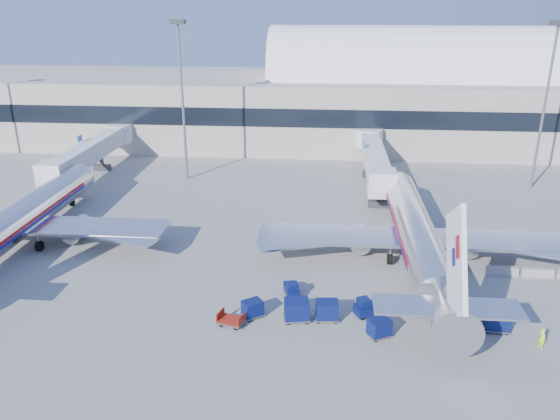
# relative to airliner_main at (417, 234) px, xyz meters

# --- Properties ---
(ground) EXTENTS (260.00, 260.00, 0.00)m
(ground) POSITION_rel_airliner_main_xyz_m (-10.00, -4.51, -2.93)
(ground) COLOR gray
(ground) RESTS_ON ground
(terminal) EXTENTS (170.00, 28.15, 21.00)m
(terminal) POSITION_rel_airliner_main_xyz_m (-23.60, 51.46, 4.60)
(terminal) COLOR #B2AA9E
(terminal) RESTS_ON ground
(airliner_main) EXTENTS (32.00, 37.26, 12.07)m
(airliner_main) POSITION_rel_airliner_main_xyz_m (0.00, 0.00, 0.00)
(airliner_main) COLOR silver
(airliner_main) RESTS_ON ground
(airliner_mid) EXTENTS (32.00, 37.26, 12.07)m
(airliner_mid) POSITION_rel_airliner_main_xyz_m (-42.00, 0.00, 0.00)
(airliner_mid) COLOR silver
(airliner_mid) RESTS_ON ground
(jetbridge_near) EXTENTS (4.40, 27.50, 6.25)m
(jetbridge_near) POSITION_rel_airliner_main_xyz_m (-2.40, 26.30, 1.00)
(jetbridge_near) COLOR silver
(jetbridge_near) RESTS_ON ground
(jetbridge_mid) EXTENTS (4.40, 27.50, 6.25)m
(jetbridge_mid) POSITION_rel_airliner_main_xyz_m (-44.40, 26.30, 1.00)
(jetbridge_mid) COLOR silver
(jetbridge_mid) RESTS_ON ground
(mast_west) EXTENTS (2.00, 1.20, 22.60)m
(mast_west) POSITION_rel_airliner_main_xyz_m (-30.00, 25.49, 11.87)
(mast_west) COLOR slate
(mast_west) RESTS_ON ground
(mast_east) EXTENTS (2.00, 1.20, 22.60)m
(mast_east) POSITION_rel_airliner_main_xyz_m (20.00, 25.49, 11.87)
(mast_east) COLOR slate
(mast_east) RESTS_ON ground
(barrier_near) EXTENTS (3.00, 0.55, 0.90)m
(barrier_near) POSITION_rel_airliner_main_xyz_m (8.00, -2.51, -2.48)
(barrier_near) COLOR #9E9E96
(barrier_near) RESTS_ON ground
(barrier_mid) EXTENTS (3.00, 0.55, 0.90)m
(barrier_mid) POSITION_rel_airliner_main_xyz_m (11.30, -2.51, -2.48)
(barrier_mid) COLOR #9E9E96
(barrier_mid) RESTS_ON ground
(tug_lead) EXTENTS (2.80, 2.17, 1.63)m
(tug_lead) POSITION_rel_airliner_main_xyz_m (-5.40, -10.91, -2.18)
(tug_lead) COLOR #091247
(tug_lead) RESTS_ON ground
(tug_right) EXTENTS (2.76, 1.74, 1.67)m
(tug_right) POSITION_rel_airliner_main_xyz_m (2.04, -7.83, -2.16)
(tug_right) COLOR #091247
(tug_right) RESTS_ON ground
(tug_left) EXTENTS (1.66, 2.45, 1.46)m
(tug_left) POSITION_rel_airliner_main_xyz_m (-12.05, -8.21, -2.26)
(tug_left) COLOR #091247
(tug_left) RESTS_ON ground
(cart_train_a) EXTENTS (2.04, 1.62, 1.69)m
(cart_train_a) POSITION_rel_airliner_main_xyz_m (-8.87, -11.92, -2.02)
(cart_train_a) COLOR #091247
(cart_train_a) RESTS_ON ground
(cart_train_b) EXTENTS (2.35, 1.94, 1.85)m
(cart_train_b) POSITION_rel_airliner_main_xyz_m (-11.36, -12.21, -1.94)
(cart_train_b) COLOR #091247
(cart_train_b) RESTS_ON ground
(cart_train_c) EXTENTS (2.11, 2.03, 1.48)m
(cart_train_c) POSITION_rel_airliner_main_xyz_m (-15.08, -12.00, -2.14)
(cart_train_c) COLOR #091247
(cart_train_c) RESTS_ON ground
(cart_solo_near) EXTENTS (2.16, 2.00, 1.53)m
(cart_solo_near) POSITION_rel_airliner_main_xyz_m (-4.74, -14.04, -2.11)
(cart_solo_near) COLOR #091247
(cart_solo_near) RESTS_ON ground
(cart_solo_far) EXTENTS (2.11, 1.68, 1.76)m
(cart_solo_far) POSITION_rel_airliner_main_xyz_m (4.72, -12.29, -1.99)
(cart_solo_far) COLOR #091247
(cart_solo_far) RESTS_ON ground
(cart_open_red) EXTENTS (2.36, 1.96, 0.55)m
(cart_open_red) POSITION_rel_airliner_main_xyz_m (-16.64, -13.42, -2.54)
(cart_open_red) COLOR slate
(cart_open_red) RESTS_ON ground
(ramp_worker) EXTENTS (0.58, 0.71, 1.69)m
(ramp_worker) POSITION_rel_airliner_main_xyz_m (7.48, -14.49, -2.08)
(ramp_worker) COLOR #AAEF19
(ramp_worker) RESTS_ON ground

